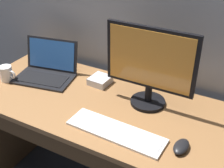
% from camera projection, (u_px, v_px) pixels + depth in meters
% --- Properties ---
extents(desk, '(1.49, 0.67, 0.78)m').
position_uv_depth(desk, '(95.00, 136.00, 1.76)').
color(desk, olive).
rests_on(desk, ground).
extents(laptop_black, '(0.40, 0.33, 0.22)m').
position_uv_depth(laptop_black, '(47.00, 69.00, 1.86)').
color(laptop_black, black).
rests_on(laptop_black, desk).
extents(external_monitor, '(0.48, 0.19, 0.44)m').
position_uv_depth(external_monitor, '(150.00, 67.00, 1.50)').
color(external_monitor, black).
rests_on(external_monitor, desk).
extents(wired_keyboard, '(0.49, 0.16, 0.02)m').
position_uv_depth(wired_keyboard, '(116.00, 131.00, 1.41)').
color(wired_keyboard, white).
rests_on(wired_keyboard, desk).
extents(computer_mouse, '(0.07, 0.12, 0.03)m').
position_uv_depth(computer_mouse, '(181.00, 147.00, 1.31)').
color(computer_mouse, black).
rests_on(computer_mouse, desk).
extents(external_drive_box, '(0.12, 0.13, 0.04)m').
position_uv_depth(external_drive_box, '(100.00, 80.00, 1.80)').
color(external_drive_box, silver).
rests_on(external_drive_box, desk).
extents(coffee_mug, '(0.11, 0.08, 0.09)m').
position_uv_depth(coffee_mug, '(7.00, 73.00, 1.82)').
color(coffee_mug, white).
rests_on(coffee_mug, desk).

